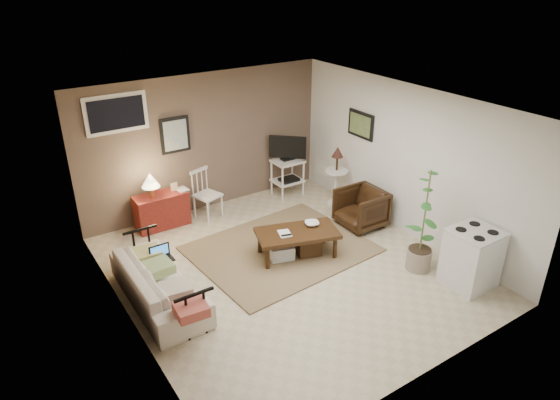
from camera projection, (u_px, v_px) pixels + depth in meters
floor at (287, 269)px, 7.23m from camera, size 5.00×5.00×0.00m
art_back at (175, 135)px, 8.19m from camera, size 0.50×0.03×0.60m
art_right at (361, 125)px, 8.47m from camera, size 0.03×0.60×0.45m
window at (116, 114)px, 7.53m from camera, size 0.96×0.03×0.60m
rug at (281, 249)px, 7.71m from camera, size 2.69×2.22×0.02m
coffee_table at (297, 242)px, 7.44m from camera, size 1.33×0.95×0.45m
sofa at (158, 277)px, 6.41m from camera, size 0.54×1.86×0.73m
sofa_pillows at (167, 279)px, 6.23m from camera, size 0.36×1.77×0.12m
sofa_end_rails at (166, 278)px, 6.48m from camera, size 0.50×1.85×0.62m
laptop at (161, 255)px, 6.69m from camera, size 0.29×0.21×0.19m
red_console at (161, 208)px, 8.25m from camera, size 0.87×0.39×1.00m
spindle_chair at (207, 195)px, 8.55m from camera, size 0.49×0.49×0.86m
tv_stand at (288, 164)px, 9.28m from camera, size 0.54×0.51×1.16m
side_table at (337, 169)px, 8.87m from camera, size 0.41×0.41×1.11m
armchair at (361, 207)px, 8.26m from camera, size 0.67×0.71×0.72m
potted_plant at (424, 218)px, 6.89m from camera, size 0.39×0.39×1.56m
stove at (472, 258)px, 6.74m from camera, size 0.64×0.59×0.83m
bowl at (312, 219)px, 7.49m from camera, size 0.22×0.14×0.21m
book_table at (279, 228)px, 7.21m from camera, size 0.17×0.07×0.24m
book_console at (177, 185)px, 8.23m from camera, size 0.18×0.04×0.23m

